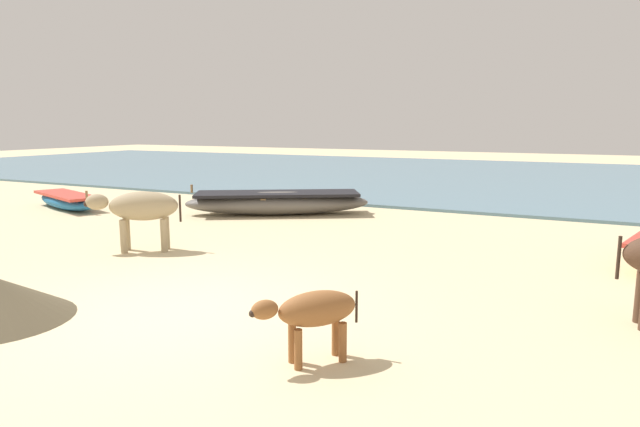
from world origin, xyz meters
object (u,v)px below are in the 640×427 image
Objects in this scene: fishing_boat_1 at (67,200)px; calf_far_brown at (314,312)px; fishing_boat_3 at (277,202)px; cow_second_adult_dun at (140,208)px.

calf_far_brown reaches higher than fishing_boat_1.
fishing_boat_3 reaches higher than fishing_boat_1.
fishing_boat_1 is 2.07× the size of cow_second_adult_dun.
fishing_boat_1 is 11.72m from calf_far_brown.
cow_second_adult_dun is (5.44, -2.85, 0.55)m from fishing_boat_1.
cow_second_adult_dun is (-0.10, -4.53, 0.46)m from fishing_boat_3.
fishing_boat_1 is 6.17m from cow_second_adult_dun.
fishing_boat_1 is 5.79m from fishing_boat_3.
fishing_boat_3 reaches higher than calf_far_brown.
fishing_boat_3 is at bearing 36.01° from fishing_boat_1.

